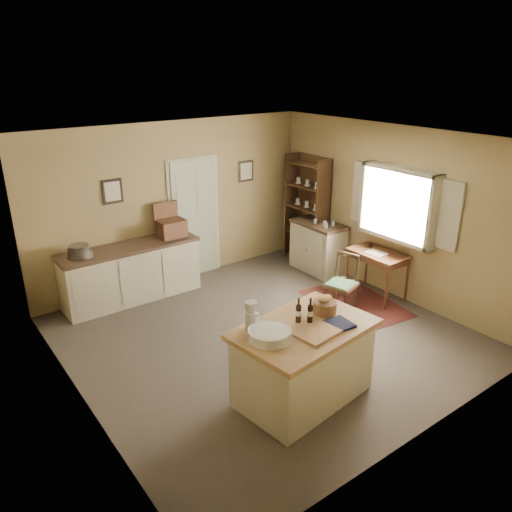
{
  "coord_description": "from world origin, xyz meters",
  "views": [
    {
      "loc": [
        -3.7,
        -4.79,
        3.59
      ],
      "look_at": [
        -0.03,
        0.18,
        1.15
      ],
      "focal_mm": 35.0,
      "sensor_mm": 36.0,
      "label": 1
    }
  ],
  "objects_px": {
    "work_island": "(302,361)",
    "shelving_unit": "(308,210)",
    "writing_desk": "(378,258)",
    "desk_chair": "(341,285)",
    "right_cabinet": "(318,246)",
    "sideboard": "(132,271)"
  },
  "relations": [
    {
      "from": "writing_desk",
      "to": "desk_chair",
      "type": "bearing_deg",
      "value": -177.39
    },
    {
      "from": "sideboard",
      "to": "desk_chair",
      "type": "bearing_deg",
      "value": -44.53
    },
    {
      "from": "desk_chair",
      "to": "shelving_unit",
      "type": "distance_m",
      "value": 2.19
    },
    {
      "from": "sideboard",
      "to": "right_cabinet",
      "type": "relative_size",
      "value": 2.19
    },
    {
      "from": "right_cabinet",
      "to": "writing_desk",
      "type": "bearing_deg",
      "value": -89.99
    },
    {
      "from": "shelving_unit",
      "to": "right_cabinet",
      "type": "bearing_deg",
      "value": -108.14
    },
    {
      "from": "writing_desk",
      "to": "right_cabinet",
      "type": "xyz_separation_m",
      "value": [
        -0.0,
        1.36,
        -0.21
      ]
    },
    {
      "from": "shelving_unit",
      "to": "sideboard",
      "type": "bearing_deg",
      "value": 172.68
    },
    {
      "from": "writing_desk",
      "to": "right_cabinet",
      "type": "height_order",
      "value": "right_cabinet"
    },
    {
      "from": "work_island",
      "to": "writing_desk",
      "type": "relative_size",
      "value": 1.79
    },
    {
      "from": "desk_chair",
      "to": "right_cabinet",
      "type": "xyz_separation_m",
      "value": [
        0.85,
        1.4,
        0.02
      ]
    },
    {
      "from": "work_island",
      "to": "right_cabinet",
      "type": "height_order",
      "value": "work_island"
    },
    {
      "from": "right_cabinet",
      "to": "shelving_unit",
      "type": "bearing_deg",
      "value": 71.86
    },
    {
      "from": "sideboard",
      "to": "desk_chair",
      "type": "relative_size",
      "value": 2.48
    },
    {
      "from": "work_island",
      "to": "sideboard",
      "type": "xyz_separation_m",
      "value": [
        -0.49,
        3.51,
        -0.0
      ]
    },
    {
      "from": "desk_chair",
      "to": "sideboard",
      "type": "bearing_deg",
      "value": 117.69
    },
    {
      "from": "writing_desk",
      "to": "right_cabinet",
      "type": "distance_m",
      "value": 1.38
    },
    {
      "from": "desk_chair",
      "to": "shelving_unit",
      "type": "bearing_deg",
      "value": 44.07
    },
    {
      "from": "work_island",
      "to": "desk_chair",
      "type": "xyz_separation_m",
      "value": [
        1.84,
        1.21,
        -0.04
      ]
    },
    {
      "from": "writing_desk",
      "to": "desk_chair",
      "type": "height_order",
      "value": "desk_chair"
    },
    {
      "from": "work_island",
      "to": "writing_desk",
      "type": "bearing_deg",
      "value": 18.06
    },
    {
      "from": "work_island",
      "to": "shelving_unit",
      "type": "bearing_deg",
      "value": 40.41
    }
  ]
}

